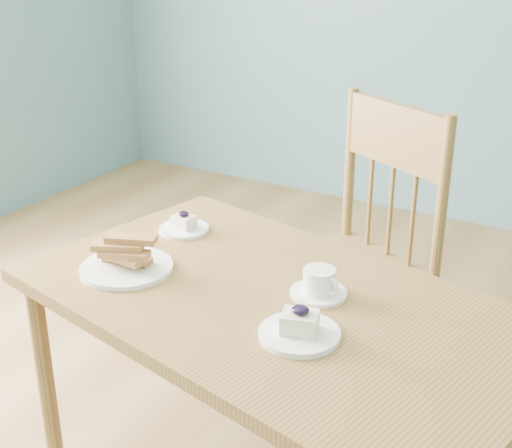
% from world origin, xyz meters
% --- Properties ---
extents(room, '(5.01, 5.01, 2.71)m').
position_xyz_m(room, '(0.00, 0.00, 1.35)').
color(room, olive).
rests_on(room, ground).
extents(dining_table, '(1.41, 0.99, 0.69)m').
position_xyz_m(dining_table, '(-0.12, 0.10, 0.62)').
color(dining_table, olive).
rests_on(dining_table, ground).
extents(dining_chair, '(0.62, 0.61, 1.03)m').
position_xyz_m(dining_chair, '(-0.17, 0.72, 0.52)').
color(dining_chair, olive).
rests_on(dining_chair, ground).
extents(cheesecake_plate_near, '(0.18, 0.18, 0.08)m').
position_xyz_m(cheesecake_plate_near, '(0.01, -0.02, 0.71)').
color(cheesecake_plate_near, white).
rests_on(cheesecake_plate_near, dining_table).
extents(cheesecake_plate_far, '(0.15, 0.15, 0.06)m').
position_xyz_m(cheesecake_plate_far, '(-0.55, 0.33, 0.71)').
color(cheesecake_plate_far, white).
rests_on(cheesecake_plate_far, dining_table).
extents(coffee_cup, '(0.14, 0.14, 0.07)m').
position_xyz_m(coffee_cup, '(-0.03, 0.17, 0.72)').
color(coffee_cup, white).
rests_on(coffee_cup, dining_table).
extents(biscotti_plate, '(0.24, 0.24, 0.10)m').
position_xyz_m(biscotti_plate, '(-0.53, 0.04, 0.72)').
color(biscotti_plate, white).
rests_on(biscotti_plate, dining_table).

